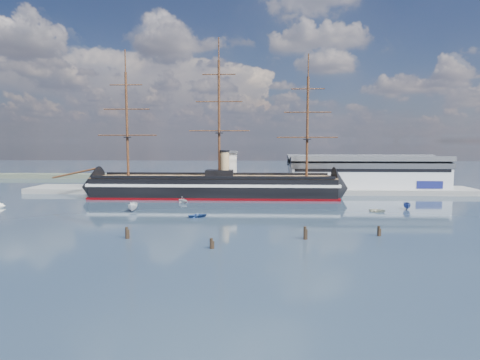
{
  "coord_description": "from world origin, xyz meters",
  "views": [
    {
      "loc": [
        12.77,
        -86.69,
        20.86
      ],
      "look_at": [
        7.92,
        35.0,
        9.0
      ],
      "focal_mm": 30.0,
      "sensor_mm": 36.0,
      "label": 1
    }
  ],
  "objects": [
    {
      "name": "piling_near_mid",
      "position": [
        4.17,
        -10.71,
        0.0
      ],
      "size": [
        0.64,
        0.64,
        2.77
      ],
      "primitive_type": "cylinder",
      "color": "black",
      "rests_on": "ground"
    },
    {
      "name": "quay",
      "position": [
        10.0,
        76.0,
        0.0
      ],
      "size": [
        180.0,
        18.0,
        2.0
      ],
      "primitive_type": "cube",
      "color": "slate",
      "rests_on": "ground"
    },
    {
      "name": "motorboat_a",
      "position": [
        -23.85,
        30.0,
        0.0
      ],
      "size": [
        8.02,
        3.84,
        3.08
      ],
      "primitive_type": "imported",
      "rotation": [
        0.0,
        0.0,
        0.14
      ],
      "color": "white",
      "rests_on": "ground"
    },
    {
      "name": "quay_tower",
      "position": [
        3.0,
        73.0,
        9.75
      ],
      "size": [
        5.0,
        5.0,
        15.0
      ],
      "color": "silver",
      "rests_on": "ground"
    },
    {
      "name": "motorboat_e",
      "position": [
        48.79,
        31.89,
        0.0
      ],
      "size": [
        2.2,
        3.15,
        1.36
      ],
      "primitive_type": "imported",
      "rotation": [
        0.0,
        0.0,
        1.18
      ],
      "color": "beige",
      "rests_on": "ground"
    },
    {
      "name": "motorboat_d",
      "position": [
        -11.99,
        46.57,
        0.0
      ],
      "size": [
        6.35,
        6.96,
        2.42
      ],
      "primitive_type": "imported",
      "rotation": [
        0.0,
        0.0,
        0.9
      ],
      "color": "silver",
      "rests_on": "ground"
    },
    {
      "name": "warship",
      "position": [
        -4.42,
        60.0,
        4.04
      ],
      "size": [
        112.88,
        16.32,
        53.94
      ],
      "rotation": [
        0.0,
        0.0,
        -0.0
      ],
      "color": "black",
      "rests_on": "ground"
    },
    {
      "name": "motorboat_f",
      "position": [
        59.09,
        36.42,
        0.0
      ],
      "size": [
        6.74,
        3.92,
        2.54
      ],
      "primitive_type": "imported",
      "rotation": [
        0.0,
        0.0,
        -0.27
      ],
      "color": "navy",
      "rests_on": "ground"
    },
    {
      "name": "piling_near_left",
      "position": [
        -14.86,
        -3.45,
        0.0
      ],
      "size": [
        0.64,
        0.64,
        3.25
      ],
      "primitive_type": "cylinder",
      "color": "black",
      "rests_on": "ground"
    },
    {
      "name": "warehouse",
      "position": [
        58.0,
        80.0,
        7.98
      ],
      "size": [
        63.0,
        21.0,
        11.6
      ],
      "color": "#B7BABC",
      "rests_on": "ground"
    },
    {
      "name": "motorboat_b",
      "position": [
        -3.09,
        21.33,
        0.0
      ],
      "size": [
        2.51,
        3.58,
        1.55
      ],
      "primitive_type": "imported",
      "rotation": [
        0.0,
        0.0,
        1.97
      ],
      "color": "#2A4B89",
      "rests_on": "ground"
    },
    {
      "name": "piling_near_right",
      "position": [
        23.24,
        -2.65,
        0.0
      ],
      "size": [
        0.64,
        0.64,
        3.49
      ],
      "primitive_type": "cylinder",
      "color": "black",
      "rests_on": "ground"
    },
    {
      "name": "piling_far_right",
      "position": [
        39.87,
        1.11,
        0.0
      ],
      "size": [
        0.64,
        0.64,
        2.92
      ],
      "primitive_type": "cylinder",
      "color": "black",
      "rests_on": "ground"
    },
    {
      "name": "ground",
      "position": [
        0.0,
        40.0,
        0.0
      ],
      "size": [
        600.0,
        600.0,
        0.0
      ],
      "primitive_type": "plane",
      "color": "#1D2D42",
      "rests_on": "ground"
    }
  ]
}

